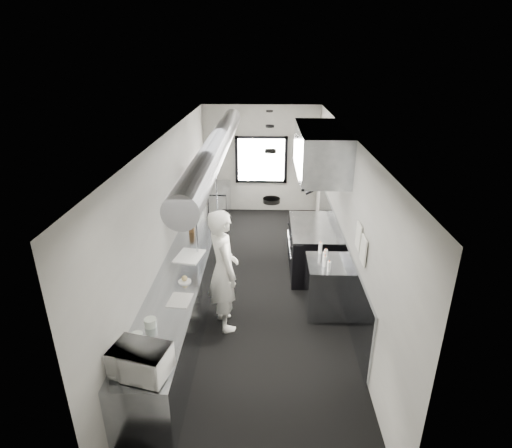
# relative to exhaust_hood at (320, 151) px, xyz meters

# --- Properties ---
(floor) EXTENTS (3.00, 8.00, 0.01)m
(floor) POSITION_rel_exhaust_hood_xyz_m (-1.10, -0.70, -2.39)
(floor) COLOR black
(floor) RESTS_ON ground
(ceiling) EXTENTS (3.00, 8.00, 0.01)m
(ceiling) POSITION_rel_exhaust_hood_xyz_m (-1.10, -0.70, 0.41)
(ceiling) COLOR silver
(ceiling) RESTS_ON wall_back
(wall_back) EXTENTS (3.00, 0.02, 2.80)m
(wall_back) POSITION_rel_exhaust_hood_xyz_m (-1.10, 3.30, -0.99)
(wall_back) COLOR #B1B0A8
(wall_back) RESTS_ON floor
(wall_front) EXTENTS (3.00, 0.02, 2.80)m
(wall_front) POSITION_rel_exhaust_hood_xyz_m (-1.10, -4.70, -0.99)
(wall_front) COLOR #B1B0A8
(wall_front) RESTS_ON floor
(wall_left) EXTENTS (0.02, 8.00, 2.80)m
(wall_left) POSITION_rel_exhaust_hood_xyz_m (-2.60, -0.70, -0.99)
(wall_left) COLOR #B1B0A8
(wall_left) RESTS_ON floor
(wall_right) EXTENTS (0.02, 8.00, 2.80)m
(wall_right) POSITION_rel_exhaust_hood_xyz_m (0.40, -0.70, -0.99)
(wall_right) COLOR #B1B0A8
(wall_right) RESTS_ON floor
(wall_cladding) EXTENTS (0.03, 5.50, 1.10)m
(wall_cladding) POSITION_rel_exhaust_hood_xyz_m (0.38, -0.40, -1.84)
(wall_cladding) COLOR gray
(wall_cladding) RESTS_ON wall_right
(hvac_duct) EXTENTS (0.40, 6.40, 0.40)m
(hvac_duct) POSITION_rel_exhaust_hood_xyz_m (-1.80, -0.30, 0.16)
(hvac_duct) COLOR gray
(hvac_duct) RESTS_ON ceiling
(service_window) EXTENTS (1.36, 0.05, 1.25)m
(service_window) POSITION_rel_exhaust_hood_xyz_m (-1.10, 3.26, -0.99)
(service_window) COLOR white
(service_window) RESTS_ON wall_back
(exhaust_hood) EXTENTS (0.81, 2.20, 0.88)m
(exhaust_hood) POSITION_rel_exhaust_hood_xyz_m (0.00, 0.00, 0.00)
(exhaust_hood) COLOR gray
(exhaust_hood) RESTS_ON ceiling
(prep_counter) EXTENTS (0.70, 6.00, 0.90)m
(prep_counter) POSITION_rel_exhaust_hood_xyz_m (-2.25, -1.20, -1.94)
(prep_counter) COLOR gray
(prep_counter) RESTS_ON floor
(pass_shelf) EXTENTS (0.45, 3.00, 0.68)m
(pass_shelf) POSITION_rel_exhaust_hood_xyz_m (-2.29, 0.30, -0.86)
(pass_shelf) COLOR gray
(pass_shelf) RESTS_ON prep_counter
(range) EXTENTS (0.88, 1.60, 0.94)m
(range) POSITION_rel_exhaust_hood_xyz_m (-0.06, 0.00, -1.92)
(range) COLOR black
(range) RESTS_ON floor
(bottle_station) EXTENTS (0.65, 0.80, 0.90)m
(bottle_station) POSITION_rel_exhaust_hood_xyz_m (0.05, -1.40, -1.94)
(bottle_station) COLOR gray
(bottle_station) RESTS_ON floor
(far_work_table) EXTENTS (0.70, 1.20, 0.90)m
(far_work_table) POSITION_rel_exhaust_hood_xyz_m (-2.25, 2.50, -1.94)
(far_work_table) COLOR gray
(far_work_table) RESTS_ON floor
(notice_sheet_a) EXTENTS (0.02, 0.28, 0.38)m
(notice_sheet_a) POSITION_rel_exhaust_hood_xyz_m (0.37, -1.90, -0.79)
(notice_sheet_a) COLOR silver
(notice_sheet_a) RESTS_ON wall_right
(notice_sheet_b) EXTENTS (0.02, 0.28, 0.38)m
(notice_sheet_b) POSITION_rel_exhaust_hood_xyz_m (0.37, -2.25, -0.84)
(notice_sheet_b) COLOR silver
(notice_sheet_b) RESTS_ON wall_right
(line_cook) EXTENTS (0.71, 0.84, 1.95)m
(line_cook) POSITION_rel_exhaust_hood_xyz_m (-1.58, -1.83, -1.42)
(line_cook) COLOR white
(line_cook) RESTS_ON floor
(microwave) EXTENTS (0.63, 0.53, 0.33)m
(microwave) POSITION_rel_exhaust_hood_xyz_m (-2.23, -3.92, -1.33)
(microwave) COLOR white
(microwave) RESTS_ON prep_counter
(deli_tub_a) EXTENTS (0.14, 0.14, 0.10)m
(deli_tub_a) POSITION_rel_exhaust_hood_xyz_m (-2.43, -3.40, -1.44)
(deli_tub_a) COLOR #B2BDAE
(deli_tub_a) RESTS_ON prep_counter
(deli_tub_b) EXTENTS (0.19, 0.19, 0.11)m
(deli_tub_b) POSITION_rel_exhaust_hood_xyz_m (-2.35, -3.12, -1.44)
(deli_tub_b) COLOR #B2BDAE
(deli_tub_b) RESTS_ON prep_counter
(newspaper) EXTENTS (0.32, 0.39, 0.01)m
(newspaper) POSITION_rel_exhaust_hood_xyz_m (-2.11, -2.54, -1.49)
(newspaper) COLOR silver
(newspaper) RESTS_ON prep_counter
(small_plate) EXTENTS (0.24, 0.24, 0.02)m
(small_plate) POSITION_rel_exhaust_hood_xyz_m (-2.13, -2.06, -1.48)
(small_plate) COLOR white
(small_plate) RESTS_ON prep_counter
(pastry) EXTENTS (0.09, 0.09, 0.09)m
(pastry) POSITION_rel_exhaust_hood_xyz_m (-2.13, -2.06, -1.43)
(pastry) COLOR tan
(pastry) RESTS_ON small_plate
(cutting_board) EXTENTS (0.49, 0.60, 0.02)m
(cutting_board) POSITION_rel_exhaust_hood_xyz_m (-2.21, -1.25, -1.48)
(cutting_board) COLOR silver
(cutting_board) RESTS_ON prep_counter
(knife_block) EXTENTS (0.10, 0.21, 0.23)m
(knife_block) POSITION_rel_exhaust_hood_xyz_m (-2.34, -0.20, -1.38)
(knife_block) COLOR brown
(knife_block) RESTS_ON prep_counter
(plate_stack_a) EXTENTS (0.26, 0.26, 0.28)m
(plate_stack_a) POSITION_rel_exhaust_hood_xyz_m (-2.32, -0.44, -0.68)
(plate_stack_a) COLOR white
(plate_stack_a) RESTS_ON pass_shelf
(plate_stack_b) EXTENTS (0.29, 0.29, 0.29)m
(plate_stack_b) POSITION_rel_exhaust_hood_xyz_m (-2.32, 0.15, -0.68)
(plate_stack_b) COLOR white
(plate_stack_b) RESTS_ON pass_shelf
(plate_stack_c) EXTENTS (0.30, 0.30, 0.33)m
(plate_stack_c) POSITION_rel_exhaust_hood_xyz_m (-2.29, 0.54, -0.65)
(plate_stack_c) COLOR white
(plate_stack_c) RESTS_ON pass_shelf
(plate_stack_d) EXTENTS (0.32, 0.32, 0.38)m
(plate_stack_d) POSITION_rel_exhaust_hood_xyz_m (-2.30, 0.85, -0.63)
(plate_stack_d) COLOR white
(plate_stack_d) RESTS_ON pass_shelf
(squeeze_bottle_a) EXTENTS (0.06, 0.06, 0.16)m
(squeeze_bottle_a) POSITION_rel_exhaust_hood_xyz_m (0.03, -1.68, -1.41)
(squeeze_bottle_a) COLOR silver
(squeeze_bottle_a) RESTS_ON bottle_station
(squeeze_bottle_b) EXTENTS (0.07, 0.07, 0.18)m
(squeeze_bottle_b) POSITION_rel_exhaust_hood_xyz_m (-0.02, -1.52, -1.40)
(squeeze_bottle_b) COLOR silver
(squeeze_bottle_b) RESTS_ON bottle_station
(squeeze_bottle_c) EXTENTS (0.07, 0.07, 0.17)m
(squeeze_bottle_c) POSITION_rel_exhaust_hood_xyz_m (-0.00, -1.38, -1.41)
(squeeze_bottle_c) COLOR silver
(squeeze_bottle_c) RESTS_ON bottle_station
(squeeze_bottle_d) EXTENTS (0.08, 0.08, 0.18)m
(squeeze_bottle_d) POSITION_rel_exhaust_hood_xyz_m (0.02, -1.29, -1.40)
(squeeze_bottle_d) COLOR silver
(squeeze_bottle_d) RESTS_ON bottle_station
(squeeze_bottle_e) EXTENTS (0.07, 0.07, 0.19)m
(squeeze_bottle_e) POSITION_rel_exhaust_hood_xyz_m (-0.03, -1.06, -1.40)
(squeeze_bottle_e) COLOR silver
(squeeze_bottle_e) RESTS_ON bottle_station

